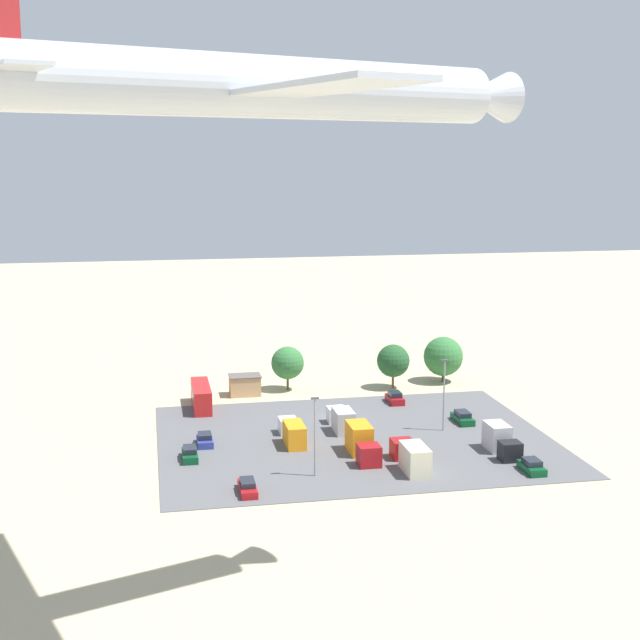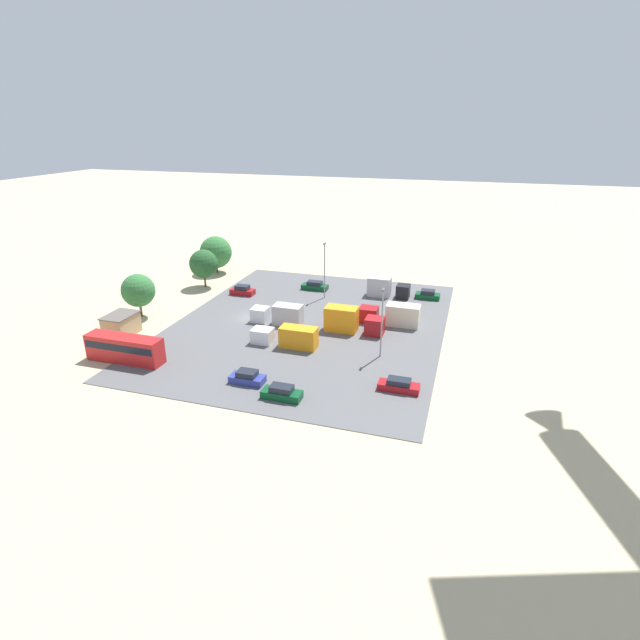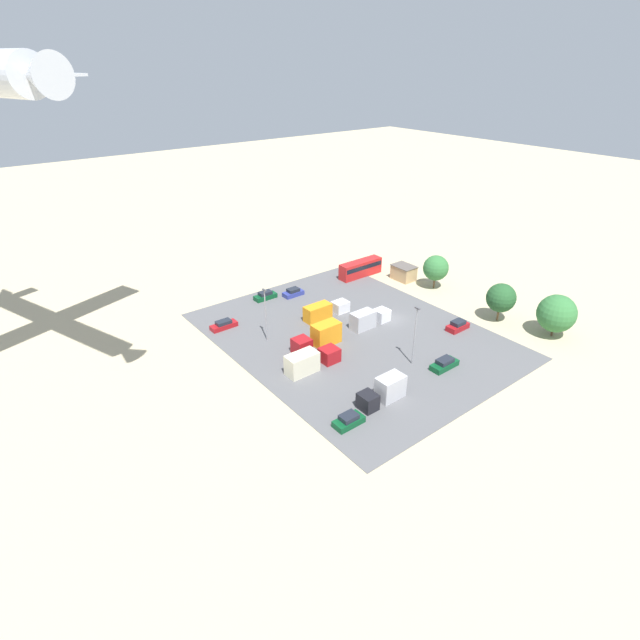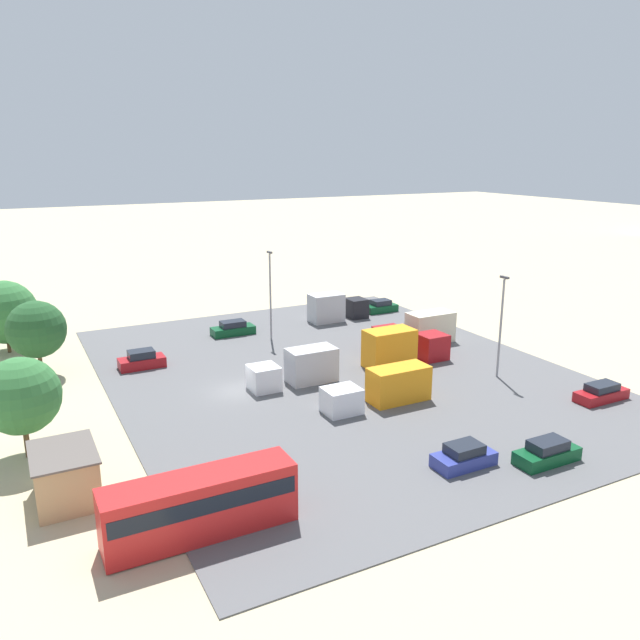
% 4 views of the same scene
% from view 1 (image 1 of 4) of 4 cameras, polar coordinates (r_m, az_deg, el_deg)
% --- Properties ---
extents(ground_plane, '(400.00, 400.00, 0.00)m').
position_cam_1_polar(ground_plane, '(123.83, 1.21, -6.28)').
color(ground_plane, tan).
extents(parking_lot_surface, '(49.60, 39.13, 0.08)m').
position_cam_1_polar(parking_lot_surface, '(114.72, 2.24, -7.63)').
color(parking_lot_surface, '#565659').
rests_on(parking_lot_surface, ground).
extents(shed_building, '(4.82, 3.60, 3.09)m').
position_cam_1_polar(shed_building, '(135.49, -4.83, -4.17)').
color(shed_building, tan).
rests_on(shed_building, ground).
extents(bus, '(2.50, 10.13, 3.34)m').
position_cam_1_polar(bus, '(129.17, -7.61, -4.80)').
color(bus, red).
rests_on(bus, ground).
extents(parked_car_0, '(1.99, 4.09, 1.52)m').
position_cam_1_polar(parked_car_0, '(105.76, 13.40, -9.11)').
color(parked_car_0, '#0C4723').
rests_on(parked_car_0, ground).
extents(parked_car_1, '(1.95, 4.16, 1.66)m').
position_cam_1_polar(parked_car_1, '(131.25, 4.81, -5.00)').
color(parked_car_1, maroon).
rests_on(parked_car_1, ground).
extents(parked_car_2, '(1.79, 4.45, 1.53)m').
position_cam_1_polar(parked_car_2, '(108.15, -8.33, -8.49)').
color(parked_car_2, '#0C4723').
rests_on(parked_car_2, ground).
extents(parked_car_3, '(1.94, 4.69, 1.54)m').
position_cam_1_polar(parked_car_3, '(122.90, 9.11, -6.19)').
color(parked_car_3, '#0C4723').
rests_on(parked_car_3, ground).
extents(parked_car_4, '(1.76, 4.66, 1.43)m').
position_cam_1_polar(parked_car_4, '(97.30, -4.66, -10.62)').
color(parked_car_4, maroon).
rests_on(parked_car_4, ground).
extents(parked_car_5, '(1.92, 4.07, 1.50)m').
position_cam_1_polar(parked_car_5, '(113.09, -7.38, -7.62)').
color(parked_car_5, navy).
rests_on(parked_car_5, ground).
extents(parked_truck_0, '(2.40, 7.79, 2.99)m').
position_cam_1_polar(parked_truck_0, '(118.16, 1.38, -6.37)').
color(parked_truck_0, silver).
rests_on(parked_truck_0, ground).
extents(parked_truck_1, '(2.58, 8.51, 3.55)m').
position_cam_1_polar(parked_truck_1, '(108.04, 2.69, -7.86)').
color(parked_truck_1, maroon).
rests_on(parked_truck_1, ground).
extents(parked_truck_2, '(2.54, 8.96, 3.18)m').
position_cam_1_polar(parked_truck_2, '(104.36, 5.86, -8.66)').
color(parked_truck_2, maroon).
rests_on(parked_truck_2, ground).
extents(parked_truck_3, '(2.46, 7.17, 3.29)m').
position_cam_1_polar(parked_truck_3, '(111.27, 11.48, -7.58)').
color(parked_truck_3, black).
rests_on(parked_truck_3, ground).
extents(parked_truck_4, '(2.30, 9.12, 2.83)m').
position_cam_1_polar(parked_truck_4, '(113.12, -1.76, -7.18)').
color(parked_truck_4, silver).
rests_on(parked_truck_4, ground).
extents(tree_near_shed, '(5.11, 5.11, 6.93)m').
position_cam_1_polar(tree_near_shed, '(138.83, 4.71, -2.62)').
color(tree_near_shed, brown).
rests_on(tree_near_shed, ground).
extents(tree_apron_mid, '(6.30, 6.30, 7.33)m').
position_cam_1_polar(tree_apron_mid, '(143.70, 7.90, -2.32)').
color(tree_apron_mid, brown).
rests_on(tree_apron_mid, ground).
extents(tree_apron_far, '(5.07, 5.07, 6.85)m').
position_cam_1_polar(tree_apron_far, '(137.34, -2.09, -2.76)').
color(tree_apron_far, brown).
rests_on(tree_apron_far, ground).
extents(light_pole_lot_centre, '(0.90, 0.28, 9.15)m').
position_cam_1_polar(light_pole_lot_centre, '(100.35, -0.33, -7.25)').
color(light_pole_lot_centre, gray).
rests_on(light_pole_lot_centre, ground).
extents(light_pole_lot_edge, '(0.90, 0.28, 9.54)m').
position_cam_1_polar(light_pole_lot_edge, '(117.76, 7.94, -4.59)').
color(light_pole_lot_edge, gray).
rests_on(light_pole_lot_edge, ground).
extents(airplane, '(40.19, 33.71, 9.81)m').
position_cam_1_polar(airplane, '(61.99, -3.00, 14.64)').
color(airplane, silver).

